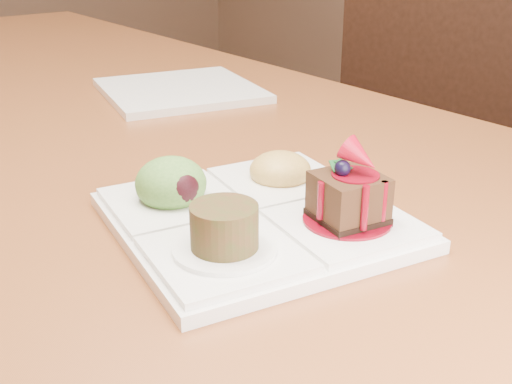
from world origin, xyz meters
TOP-DOWN VIEW (x-y plane):
  - dining_table at (0.00, 0.00)m, footprint 1.00×1.80m
  - chair_right at (0.79, -0.19)m, footprint 0.51×0.51m
  - sampler_plate at (0.04, -0.63)m, footprint 0.28×0.28m
  - second_plate at (0.24, -0.17)m, footprint 0.28×0.28m

SIDE VIEW (x-z plane):
  - chair_right at x=0.79m, z-range 0.06..0.98m
  - dining_table at x=0.00m, z-range 0.31..1.06m
  - second_plate at x=0.24m, z-range 0.75..0.76m
  - sampler_plate at x=0.04m, z-range 0.72..0.82m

